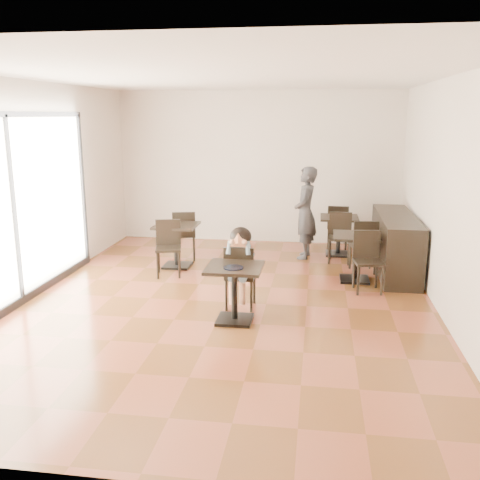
% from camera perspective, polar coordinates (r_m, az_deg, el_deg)
% --- Properties ---
extents(floor, '(6.00, 8.00, 0.01)m').
position_cam_1_polar(floor, '(7.93, -1.44, -6.64)').
color(floor, brown).
rests_on(floor, ground).
extents(ceiling, '(6.00, 8.00, 0.01)m').
position_cam_1_polar(ceiling, '(7.48, -1.59, 17.10)').
color(ceiling, white).
rests_on(ceiling, floor).
extents(wall_back, '(6.00, 0.01, 3.20)m').
position_cam_1_polar(wall_back, '(11.47, 1.92, 7.75)').
color(wall_back, silver).
rests_on(wall_back, floor).
extents(wall_front, '(6.00, 0.01, 3.20)m').
position_cam_1_polar(wall_front, '(3.75, -12.00, -4.06)').
color(wall_front, silver).
rests_on(wall_front, floor).
extents(wall_left, '(0.01, 8.00, 3.20)m').
position_cam_1_polar(wall_left, '(8.57, -21.76, 4.95)').
color(wall_left, silver).
rests_on(wall_left, floor).
extents(wall_right, '(0.01, 8.00, 3.20)m').
position_cam_1_polar(wall_right, '(7.63, 21.36, 4.07)').
color(wall_right, silver).
rests_on(wall_right, floor).
extents(storefront_window, '(0.04, 4.50, 2.60)m').
position_cam_1_polar(storefront_window, '(8.16, -23.19, 3.03)').
color(storefront_window, white).
rests_on(storefront_window, floor).
extents(child_table, '(0.72, 0.72, 0.77)m').
position_cam_1_polar(child_table, '(7.10, -0.59, -5.77)').
color(child_table, black).
rests_on(child_table, floor).
extents(child_chair, '(0.41, 0.41, 0.92)m').
position_cam_1_polar(child_chair, '(7.59, 0.05, -3.88)').
color(child_chair, black).
rests_on(child_chair, floor).
extents(child, '(0.41, 0.58, 1.16)m').
position_cam_1_polar(child, '(7.56, 0.05, -3.01)').
color(child, slate).
rests_on(child, child_chair).
extents(plate, '(0.26, 0.26, 0.02)m').
position_cam_1_polar(plate, '(6.89, -0.72, -2.96)').
color(plate, black).
rests_on(plate, child_table).
extents(pizza_slice, '(0.27, 0.21, 0.06)m').
position_cam_1_polar(pizza_slice, '(7.27, -0.16, -0.22)').
color(pizza_slice, '#E4BE82').
rests_on(pizza_slice, child).
extents(adult_patron, '(0.46, 0.67, 1.75)m').
position_cam_1_polar(adult_patron, '(10.23, 6.99, 2.89)').
color(adult_patron, '#343337').
rests_on(adult_patron, floor).
extents(cafe_table_mid, '(0.83, 0.83, 0.78)m').
position_cam_1_polar(cafe_table_mid, '(9.02, 12.21, -1.87)').
color(cafe_table_mid, black).
rests_on(cafe_table_mid, floor).
extents(cafe_table_left, '(0.90, 0.90, 0.78)m').
position_cam_1_polar(cafe_table_left, '(9.69, -6.76, -0.60)').
color(cafe_table_left, black).
rests_on(cafe_table_left, floor).
extents(cafe_table_back, '(0.77, 0.77, 0.76)m').
position_cam_1_polar(cafe_table_back, '(10.63, 10.46, 0.44)').
color(cafe_table_back, black).
rests_on(cafe_table_back, floor).
extents(chair_mid_a, '(0.47, 0.47, 0.94)m').
position_cam_1_polar(chair_mid_a, '(9.55, 12.98, -0.59)').
color(chair_mid_a, black).
rests_on(chair_mid_a, floor).
extents(chair_mid_b, '(0.47, 0.47, 0.94)m').
position_cam_1_polar(chair_mid_b, '(8.49, 13.54, -2.35)').
color(chair_mid_b, black).
rests_on(chair_mid_b, floor).
extents(chair_left_a, '(0.51, 0.51, 0.94)m').
position_cam_1_polar(chair_left_a, '(10.19, -5.97, 0.56)').
color(chair_left_a, black).
rests_on(chair_left_a, floor).
extents(chair_left_b, '(0.51, 0.51, 0.94)m').
position_cam_1_polar(chair_left_b, '(9.16, -7.65, -0.94)').
color(chair_left_b, black).
rests_on(chair_left_b, floor).
extents(chair_back_a, '(0.44, 0.44, 0.92)m').
position_cam_1_polar(chair_back_a, '(11.08, 10.40, 1.38)').
color(chair_back_a, black).
rests_on(chair_back_a, floor).
extents(chair_back_b, '(0.44, 0.44, 0.92)m').
position_cam_1_polar(chair_back_b, '(10.07, 10.58, 0.18)').
color(chair_back_b, black).
rests_on(chair_back_b, floor).
extents(service_counter, '(0.60, 2.40, 1.00)m').
position_cam_1_polar(service_counter, '(9.70, 16.25, -0.39)').
color(service_counter, black).
rests_on(service_counter, floor).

